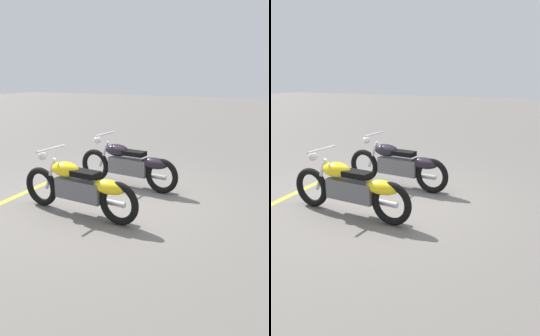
# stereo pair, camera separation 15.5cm
# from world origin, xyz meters

# --- Properties ---
(ground_plane) EXTENTS (60.00, 60.00, 0.00)m
(ground_plane) POSITION_xyz_m (0.00, 0.00, 0.00)
(ground_plane) COLOR #66605B
(motorcycle_bright_foreground) EXTENTS (2.23, 0.62, 1.04)m
(motorcycle_bright_foreground) POSITION_xyz_m (0.06, -0.80, 0.46)
(motorcycle_bright_foreground) COLOR black
(motorcycle_bright_foreground) RESTS_ON ground
(motorcycle_dark_foreground) EXTENTS (2.23, 0.62, 1.04)m
(motorcycle_dark_foreground) POSITION_xyz_m (0.08, 0.80, 0.46)
(motorcycle_dark_foreground) COLOR black
(motorcycle_dark_foreground) RESTS_ON ground
(parking_stripe_near) EXTENTS (0.33, 3.20, 0.01)m
(parking_stripe_near) POSITION_xyz_m (-1.48, -0.99, 0.00)
(parking_stripe_near) COLOR yellow
(parking_stripe_near) RESTS_ON ground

